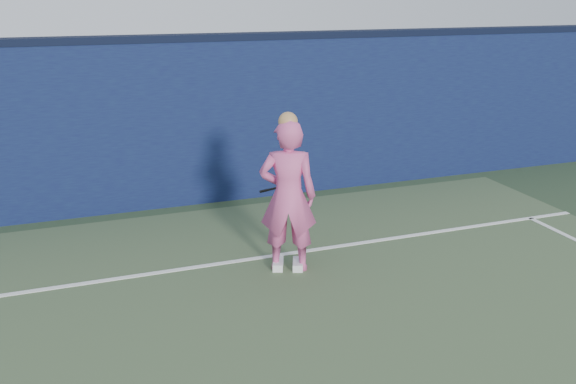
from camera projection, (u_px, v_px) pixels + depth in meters
name	position (u px, v px, depth m)	size (l,w,h in m)	color
backstop_wall	(172.00, 125.00, 9.32)	(24.00, 0.40, 2.50)	#0D113A
wall_cap	(167.00, 38.00, 8.91)	(24.00, 0.42, 0.10)	black
player	(288.00, 196.00, 7.11)	(0.79, 0.65, 1.92)	#D0518F
racket	(288.00, 186.00, 7.52)	(0.48, 0.27, 0.28)	black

